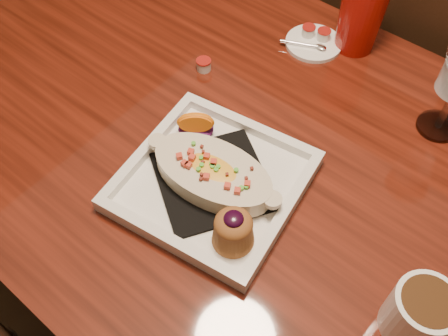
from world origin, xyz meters
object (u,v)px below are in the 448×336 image
Objects in this scene: chair_far at (382,63)px; saucer at (313,41)px; table at (245,174)px; red_tumbler at (361,14)px; plate at (214,181)px; coffee_mug at (422,314)px.

saucer is (-0.06, -0.32, 0.25)m from chair_far.
saucer is (-0.06, 0.31, 0.11)m from table.
saucer is at bearing -143.45° from red_tumbler.
table is 4.58× the size of plate.
table is at bearing 90.00° from chair_far.
chair_far is 7.48× the size of coffee_mug.
chair_far is at bearing 90.00° from table.
plate reaches higher than saucer.
saucer is at bearing 151.79° from coffee_mug.
table is 1.61× the size of chair_far.
chair_far reaches higher than saucer.
saucer is at bearing 101.09° from table.
table is at bearing 178.53° from coffee_mug.
saucer reaches higher than table.
coffee_mug is 0.62m from saucer.
table is 12.32× the size of saucer.
chair_far is at bearing 82.73° from plate.
coffee_mug reaches higher than saucer.
table is at bearing 91.02° from plate.
coffee_mug is at bearing -16.62° from table.
table is 0.40m from red_tumbler.
red_tumbler is (-0.01, 0.48, 0.05)m from plate.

